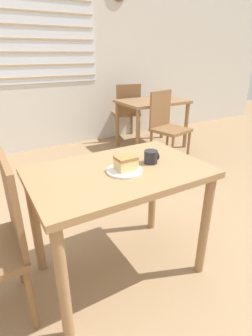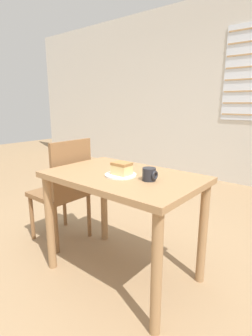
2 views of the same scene
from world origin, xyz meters
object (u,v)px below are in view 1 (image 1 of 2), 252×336
object	(u,v)px
dining_table_near	(119,188)
chair_far_corner	(167,124)
plate	(124,171)
coffee_mug	(151,157)
chair_far_opposite	(126,110)
dining_table_far	(152,108)
cake_slice	(126,163)

from	to	relation	value
dining_table_near	chair_far_corner	distance (m)	2.18
chair_far_corner	plate	xyz separation A→B (m)	(-1.55, -1.54, 0.27)
coffee_mug	chair_far_opposite	bearing A→B (deg)	62.63
dining_table_far	chair_far_opposite	distance (m)	0.58
dining_table_near	chair_far_corner	bearing A→B (deg)	43.82
chair_far_corner	chair_far_opposite	world-z (taller)	same
chair_far_corner	coffee_mug	world-z (taller)	chair_far_corner
dining_table_near	cake_slice	xyz separation A→B (m)	(0.02, -0.04, 0.18)
dining_table_far	chair_far_corner	xyz separation A→B (m)	(-0.15, -0.55, -0.11)
dining_table_near	dining_table_far	world-z (taller)	dining_table_near
chair_far_corner	coffee_mug	xyz separation A→B (m)	(-1.34, -1.51, 0.30)
plate	cake_slice	world-z (taller)	cake_slice
chair_far_corner	coffee_mug	size ratio (longest dim) A/B	10.26
plate	cake_slice	size ratio (longest dim) A/B	1.79
coffee_mug	chair_far_corner	bearing A→B (deg)	48.42
dining_table_far	plate	bearing A→B (deg)	-129.04
chair_far_corner	plate	bearing A→B (deg)	-148.44
dining_table_near	coffee_mug	xyz separation A→B (m)	(0.22, -0.01, 0.16)
chair_far_corner	cake_slice	distance (m)	2.21
dining_table_near	dining_table_far	size ratio (longest dim) A/B	1.05
dining_table_far	chair_far_corner	bearing A→B (deg)	-104.86
chair_far_opposite	chair_far_corner	bearing A→B (deg)	102.95
chair_far_corner	cake_slice	size ratio (longest dim) A/B	7.97
coffee_mug	cake_slice	bearing A→B (deg)	-171.10
dining_table_far	cake_slice	bearing A→B (deg)	-128.86
dining_table_far	cake_slice	xyz separation A→B (m)	(-1.69, -2.10, 0.20)
chair_far_opposite	dining_table_near	bearing A→B (deg)	72.40
chair_far_corner	dining_table_near	bearing A→B (deg)	-149.45
dining_table_near	chair_far_opposite	world-z (taller)	chair_far_opposite
dining_table_near	plate	distance (m)	0.14
cake_slice	coffee_mug	world-z (taller)	cake_slice
dining_table_far	chair_far_corner	distance (m)	0.58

